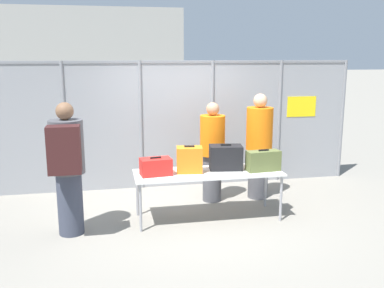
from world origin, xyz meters
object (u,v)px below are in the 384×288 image
inspection_table (208,175)px  utility_trailer (241,142)px  suitcase_orange (189,160)px  security_worker_near (212,151)px  traveler_hooded (67,164)px  suitcase_red (156,167)px  security_worker_far (259,145)px  suitcase_olive (263,161)px  suitcase_black (226,157)px

inspection_table → utility_trailer: 4.00m
inspection_table → suitcase_orange: suitcase_orange is taller
utility_trailer → security_worker_near: bearing=-116.4°
traveler_hooded → security_worker_near: (2.27, 1.03, -0.14)m
suitcase_red → suitcase_orange: size_ratio=1.14×
traveler_hooded → security_worker_far: size_ratio=1.01×
security_worker_near → utility_trailer: (1.41, 2.84, -0.48)m
suitcase_olive → utility_trailer: size_ratio=0.14×
suitcase_red → suitcase_olive: (1.63, -0.08, 0.03)m
suitcase_red → suitcase_orange: bearing=6.4°
suitcase_black → security_worker_far: 1.05m
security_worker_far → suitcase_orange: bearing=33.0°
suitcase_orange → utility_trailer: (1.95, 3.58, -0.53)m
inspection_table → suitcase_red: (-0.79, -0.01, 0.17)m
traveler_hooded → utility_trailer: (3.68, 3.88, -0.63)m
security_worker_near → traveler_hooded: bearing=31.9°
suitcase_orange → security_worker_near: size_ratio=0.24×
utility_trailer → suitcase_olive: bearing=-102.5°
traveler_hooded → security_worker_far: bearing=28.1°
security_worker_far → utility_trailer: security_worker_far is taller
security_worker_near → security_worker_far: security_worker_far is taller
inspection_table → security_worker_near: (0.26, 0.78, 0.19)m
inspection_table → suitcase_orange: bearing=170.8°
suitcase_orange → security_worker_near: (0.54, 0.74, -0.05)m
suitcase_black → traveler_hooded: 2.35m
suitcase_orange → utility_trailer: size_ratio=0.11×
suitcase_olive → inspection_table: bearing=173.8°
traveler_hooded → inspection_table: bearing=16.5°
security_worker_near → suitcase_olive: bearing=131.0°
inspection_table → security_worker_near: size_ratio=1.31×
suitcase_red → security_worker_far: (1.88, 0.81, 0.08)m
security_worker_near → suitcase_orange: bearing=61.4°
suitcase_orange → inspection_table: bearing=-9.2°
security_worker_near → security_worker_far: size_ratio=0.93×
inspection_table → suitcase_black: 0.40m
suitcase_red → security_worker_far: bearing=23.3°
security_worker_near → utility_trailer: bearing=-108.9°
suitcase_red → security_worker_near: 1.32m
suitcase_red → suitcase_orange: (0.51, 0.06, 0.07)m
inspection_table → suitcase_red: size_ratio=4.68×
suitcase_orange → suitcase_olive: size_ratio=0.79×
traveler_hooded → security_worker_near: bearing=33.9°
suitcase_orange → security_worker_far: size_ratio=0.23×
suitcase_olive → security_worker_far: (0.25, 0.89, 0.05)m
suitcase_red → suitcase_orange: 0.52m
suitcase_red → traveler_hooded: bearing=-169.0°
suitcase_olive → security_worker_near: (-0.58, 0.88, -0.01)m
suitcase_orange → traveler_hooded: size_ratio=0.22×
security_worker_far → suitcase_black: bearing=45.5°
suitcase_black → security_worker_far: size_ratio=0.29×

